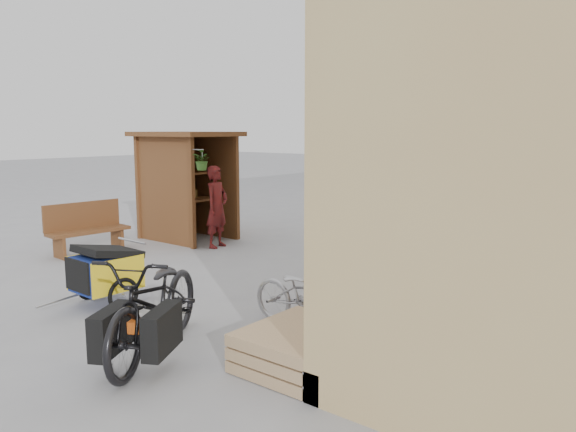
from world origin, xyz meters
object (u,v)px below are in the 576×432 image
Objects in this scene: person_kiosk at (217,207)px; bike_2 at (376,265)px; bike_1 at (354,271)px; bike_3 at (389,254)px; cargo_bike at (156,304)px; bike_5 at (423,240)px; bike_4 at (421,250)px; bench at (87,227)px; bike_0 at (308,296)px; bike_6 at (448,238)px; kiosk at (183,170)px; pallet_stack at (300,347)px; shopping_carts at (529,215)px; bike_7 at (451,232)px; child_trailer at (105,270)px.

person_kiosk reaches higher than bike_2.
bike_1 reaches higher than bike_3.
bike_5 is at bearing 55.65° from cargo_bike.
person_kiosk is 4.41m from bike_4.
bench is 6.12m from bike_1.
person_kiosk is 1.03× the size of bike_4.
bike_0 reaches higher than bike_2.
bike_6 reaches higher than bike_0.
bike_1 is 2.28m from bike_4.
cargo_bike is 4.23m from bike_3.
kiosk is 7.50m from pallet_stack.
bike_3 is (-0.28, 2.53, 0.05)m from bike_0.
bike_5 is (-0.19, 0.47, 0.08)m from bike_4.
bike_2 is (-0.81, 2.94, 0.19)m from pallet_stack.
bike_2 is 1.27m from bike_4.
bike_3 is at bearing -166.12° from bike_5.
kiosk is at bearing -147.34° from shopping_carts.
bike_3 is (4.16, -0.22, -0.37)m from person_kiosk.
cargo_bike is at bearing 156.27° from bike_7.
pallet_stack is 3.58m from bike_3.
bike_5 is 0.77m from bike_6.
bike_0 is 4.90m from bike_7.
bike_2 is at bearing 16.17° from bench.
bike_5 is (5.41, 0.80, -1.03)m from kiosk.
bike_1 is 1.06× the size of bike_5.
bike_2 is 0.53m from bike_3.
bench is 7.04m from bike_6.
bike_6 is (-0.05, 1.22, 0.02)m from bike_4.
bike_4 reaches higher than pallet_stack.
cargo_bike is 5.71m from person_kiosk.
bike_7 reaches higher than bike_4.
bike_4 is (0.19, 0.74, -0.04)m from bike_3.
person_kiosk reaches higher than child_trailer.
bike_5 reaches higher than bike_6.
person_kiosk is at bearing 100.93° from bike_4.
bike_3 is at bearing 6.20° from bike_0.
bike_7 is at bearing 39.33° from bench.
person_kiosk is 4.72m from bike_7.
bike_0 reaches higher than pallet_stack.
cargo_bike reaches higher than bike_3.
bike_5 is (0.00, 1.21, 0.04)m from bike_3.
shopping_carts is (6.28, 4.02, -0.90)m from kiosk.
child_trailer is 5.36m from bike_5.
child_trailer reaches higher than bike_0.
bike_7 is at bearing -6.56° from bike_3.
bike_2 is (-0.22, 2.01, -0.03)m from bike_0.
cargo_bike reaches higher than bike_1.
child_trailer is 3.46m from bike_1.
child_trailer is at bearing -53.86° from kiosk.
bike_3 is 1.97m from bike_6.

